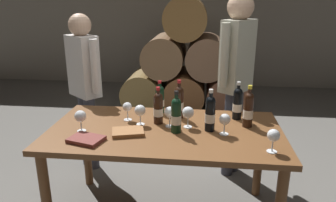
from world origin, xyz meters
TOP-DOWN VIEW (x-y plane):
  - cellar_back_wall at (0.00, 4.20)m, footprint 10.00×0.24m
  - barrel_stack at (0.00, 2.60)m, footprint 1.86×0.90m
  - dining_table at (0.00, 0.00)m, footprint 1.70×0.90m
  - wine_bottle_0 at (-0.06, 0.11)m, footprint 0.07×0.07m
  - wine_bottle_1 at (0.32, 0.01)m, footprint 0.07×0.07m
  - wine_bottle_2 at (-0.08, 0.34)m, footprint 0.07×0.07m
  - wine_bottle_3 at (0.54, 0.27)m, footprint 0.07×0.07m
  - wine_bottle_4 at (0.09, -0.05)m, footprint 0.07×0.07m
  - wine_bottle_5 at (0.08, 0.25)m, footprint 0.07×0.07m
  - wine_bottle_6 at (0.60, 0.12)m, footprint 0.07×0.07m
  - wine_glass_0 at (-0.31, 0.14)m, footprint 0.07×0.07m
  - wine_glass_1 at (0.03, 0.05)m, footprint 0.08×0.08m
  - wine_glass_2 at (-0.19, 0.06)m, footprint 0.08×0.08m
  - wine_glass_3 at (-0.59, -0.11)m, footprint 0.08×0.08m
  - wine_glass_4 at (0.71, -0.29)m, footprint 0.08×0.08m
  - wine_glass_5 at (0.42, -0.05)m, footprint 0.08×0.08m
  - wine_glass_6 at (0.16, 0.05)m, footprint 0.09×0.09m
  - tasting_notebook at (-0.50, -0.27)m, footprint 0.26×0.21m
  - leather_ledger at (-0.25, -0.12)m, footprint 0.25×0.21m
  - sommelier_presenting at (0.56, 0.75)m, footprint 0.34×0.41m
  - taster_seated_left at (-0.87, 0.72)m, footprint 0.40×0.34m

SIDE VIEW (x-z plane):
  - barrel_stack at x=0.00m, z-range -0.18..1.51m
  - dining_table at x=0.00m, z-range 0.29..1.05m
  - tasting_notebook at x=-0.50m, z-range 0.76..0.79m
  - leather_ledger at x=-0.25m, z-range 0.76..0.79m
  - wine_glass_0 at x=-0.31m, z-range 0.79..0.94m
  - wine_glass_4 at x=0.71m, z-range 0.79..0.94m
  - wine_glass_5 at x=0.42m, z-range 0.79..0.94m
  - wine_glass_1 at x=0.03m, z-range 0.79..0.95m
  - wine_glass_2 at x=-0.19m, z-range 0.79..0.95m
  - wine_glass_3 at x=-0.59m, z-range 0.79..0.95m
  - wine_glass_6 at x=0.16m, z-range 0.79..0.95m
  - wine_bottle_2 at x=-0.08m, z-range 0.74..1.02m
  - wine_bottle_0 at x=-0.06m, z-range 0.74..1.03m
  - wine_bottle_3 at x=0.54m, z-range 0.74..1.04m
  - wine_bottle_4 at x=0.09m, z-range 0.74..1.05m
  - wine_bottle_5 at x=0.08m, z-range 0.74..1.05m
  - wine_bottle_1 at x=0.32m, z-range 0.74..1.05m
  - wine_bottle_6 at x=0.60m, z-range 0.74..1.05m
  - taster_seated_left at x=-0.87m, z-range 0.15..1.69m
  - sommelier_presenting at x=0.56m, z-range 0.19..1.90m
  - cellar_back_wall at x=0.00m, z-range 0.00..2.80m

